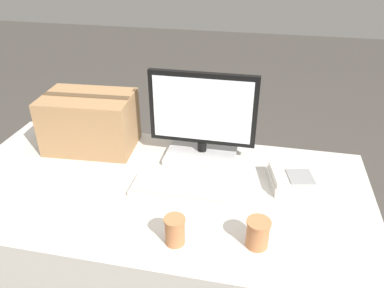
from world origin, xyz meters
The scene contains 8 objects.
office_desk centered at (0.00, 0.00, 0.37)m, with size 1.80×0.90×0.74m.
monitor centered at (0.14, 0.29, 0.91)m, with size 0.50×0.26×0.42m.
keyboard centered at (0.10, -0.02, 0.75)m, with size 0.42×0.15×0.03m.
desk_phone centered at (0.55, 0.12, 0.76)m, with size 0.22×0.22×0.07m.
paper_cup_left centered at (0.15, -0.31, 0.79)m, with size 0.08×0.08×0.11m.
paper_cup_right centered at (0.43, -0.26, 0.79)m, with size 0.09×0.09×0.11m.
spoon centered at (-0.33, -0.18, 0.74)m, with size 0.03×0.15×0.00m.
cardboard_box centered at (-0.42, 0.27, 0.87)m, with size 0.45×0.31×0.28m.
Camera 1 is at (0.41, -1.25, 1.70)m, focal length 35.00 mm.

